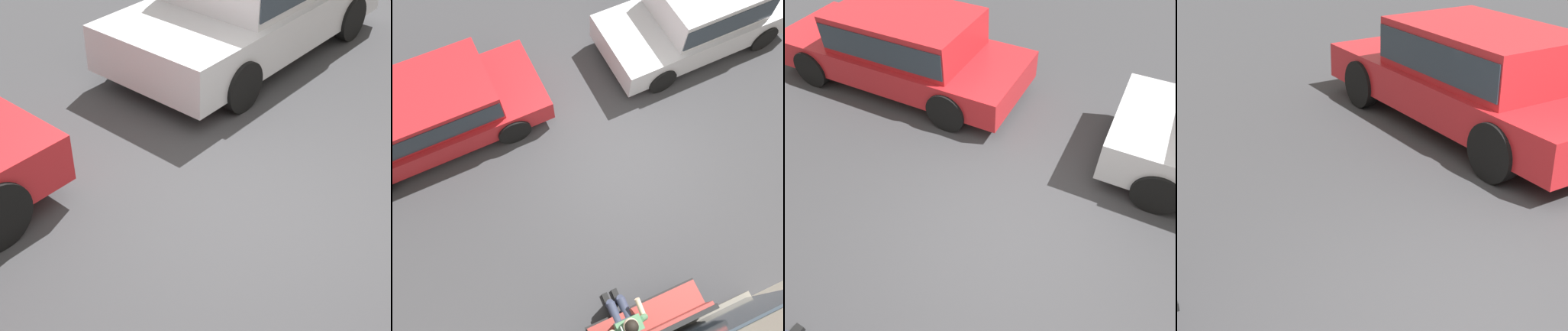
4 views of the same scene
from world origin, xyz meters
The scene contains 5 objects.
ground_plane centered at (0.00, 0.00, 0.00)m, with size 60.00×60.00×0.00m, color #38383A.
bench centered at (0.97, 2.90, 0.54)m, with size 1.95×0.55×0.97m.
person_on_phone centered at (1.33, 2.68, 0.68)m, with size 0.73×0.74×1.31m.
parked_car_near centered at (-2.77, -2.22, 0.82)m, with size 4.32×2.10×1.52m.
parked_car_mid centered at (3.20, -2.12, 0.76)m, with size 4.64×2.01×1.37m.
Camera 2 is at (1.92, 2.60, 6.97)m, focal length 35.00 mm.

